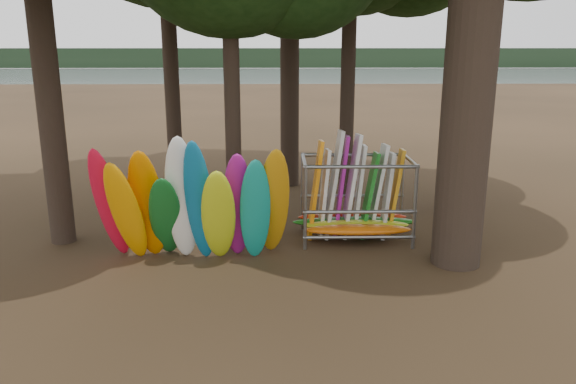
{
  "coord_description": "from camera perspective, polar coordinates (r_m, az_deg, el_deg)",
  "views": [
    {
      "loc": [
        0.12,
        -11.7,
        4.9
      ],
      "look_at": [
        0.37,
        1.5,
        1.4
      ],
      "focal_mm": 35.0,
      "sensor_mm": 36.0,
      "label": 1
    }
  ],
  "objects": [
    {
      "name": "storage_rack",
      "position": [
        14.44,
        6.88,
        -0.96
      ],
      "size": [
        3.24,
        1.62,
        2.83
      ],
      "color": "gray",
      "rests_on": "ground"
    },
    {
      "name": "ground",
      "position": [
        12.69,
        -1.55,
        -7.88
      ],
      "size": [
        120.0,
        120.0,
        0.0
      ],
      "primitive_type": "plane",
      "color": "#47331E",
      "rests_on": "ground"
    },
    {
      "name": "far_shore",
      "position": [
        121.74,
        -1.16,
        13.47
      ],
      "size": [
        160.0,
        4.0,
        4.0
      ],
      "primitive_type": "cube",
      "color": "black",
      "rests_on": "ground"
    },
    {
      "name": "lake",
      "position": [
        71.87,
        -1.18,
        10.92
      ],
      "size": [
        160.0,
        160.0,
        0.0
      ],
      "primitive_type": "plane",
      "color": "gray",
      "rests_on": "ground"
    },
    {
      "name": "kayak_row",
      "position": [
        12.68,
        -9.8,
        -1.66
      ],
      "size": [
        4.43,
        2.12,
        3.2
      ],
      "color": "red",
      "rests_on": "ground"
    }
  ]
}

